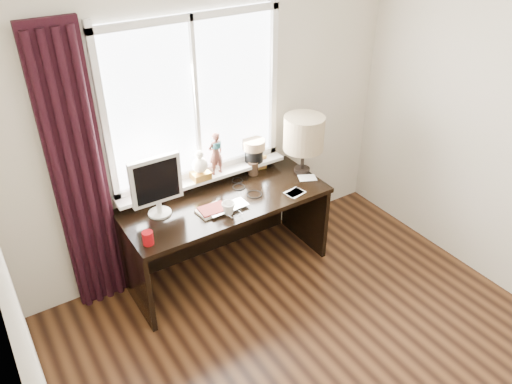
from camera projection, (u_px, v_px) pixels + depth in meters
wall_back at (212, 118)px, 4.07m from camera, size 3.50×0.00×2.60m
laptop at (227, 208)px, 3.91m from camera, size 0.34×0.22×0.03m
mug at (228, 208)px, 3.84m from camera, size 0.14×0.14×0.11m
red_cup at (148, 238)px, 3.52m from camera, size 0.08×0.08×0.10m
window at (199, 124)px, 3.96m from camera, size 1.52×0.20×1.40m
curtain at (80, 181)px, 3.58m from camera, size 0.38×0.09×2.25m
desk at (221, 218)px, 4.25m from camera, size 1.70×0.70×0.75m
monitor at (156, 183)px, 3.72m from camera, size 0.40×0.18×0.49m
notebook_stack at (212, 210)px, 3.89m from camera, size 0.24×0.18×0.03m
brush_holder at (253, 168)px, 4.36m from camera, size 0.09×0.09×0.25m
icon_frame at (261, 163)px, 4.43m from camera, size 0.10×0.03×0.13m
table_lamp at (304, 134)px, 4.24m from camera, size 0.35×0.35×0.52m
loose_papers at (299, 188)px, 4.20m from camera, size 0.41×0.29×0.00m
desk_cables at (245, 188)px, 4.18m from camera, size 0.19×0.42×0.01m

